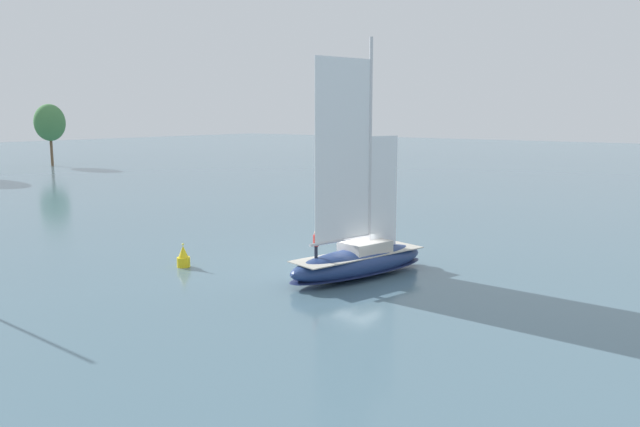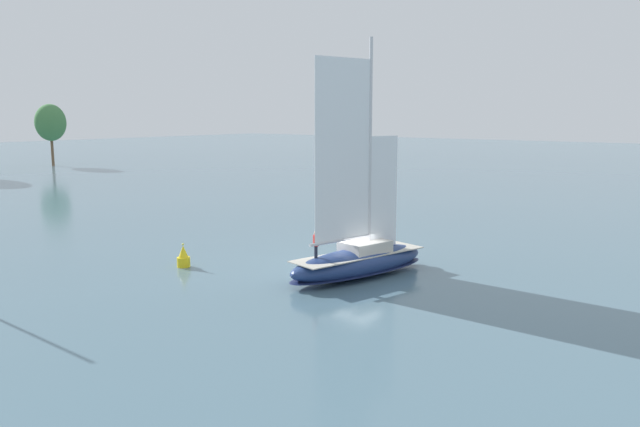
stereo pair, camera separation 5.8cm
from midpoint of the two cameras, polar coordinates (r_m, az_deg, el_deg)
name	(u,v)px [view 2 (the right image)]	position (r m, az deg, el deg)	size (l,w,h in m)	color
ground_plane	(359,276)	(38.59, 3.60, -5.75)	(400.00, 400.00, 0.00)	slate
tree_shore_left	(50,123)	(129.67, -23.41, 7.63)	(5.68, 5.68, 11.68)	brown
sailboat_main	(359,258)	(38.33, 3.63, -4.11)	(10.84, 5.22, 14.35)	navy
channel_buoy	(183,258)	(41.64, -12.34, -3.96)	(0.85, 0.85, 1.58)	yellow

